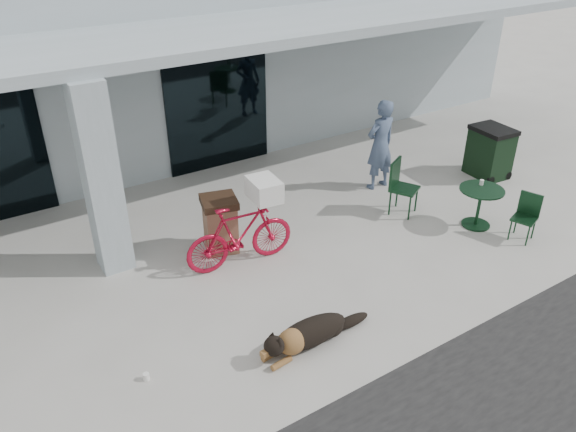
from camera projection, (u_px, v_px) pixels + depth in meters
ground at (265, 308)px, 8.34m from camera, size 80.00×80.00×0.00m
building at (82, 45)px, 13.45m from camera, size 22.00×7.00×4.50m
storefront_glass_right at (218, 108)px, 12.17m from camera, size 2.40×0.06×2.70m
column at (101, 180)px, 8.55m from camera, size 0.50×0.50×3.12m
overhang at (151, 42)px, 9.40m from camera, size 22.00×2.80×0.18m
bicycle at (240, 235)px, 9.07m from camera, size 1.89×0.69×1.11m
laundry_basket at (264, 189)px, 8.90m from camera, size 0.48×0.62×0.34m
dog at (310, 331)px, 7.56m from camera, size 1.35×0.57×0.44m
cup_near_dog at (146, 377)px, 7.06m from camera, size 0.11×0.11×0.10m
cafe_table_far at (479, 207)px, 10.27m from camera, size 0.95×0.95×0.75m
cafe_chair_far_a at (405, 188)px, 10.60m from camera, size 0.67×0.69×1.06m
cafe_chair_far_b at (524, 218)px, 9.82m from camera, size 0.52×0.50×0.85m
person at (380, 145)px, 11.40m from camera, size 0.71×0.48×1.88m
cup_on_table at (482, 182)px, 10.21m from camera, size 0.08×0.08×0.10m
trash_receptacle at (220, 224)px, 9.51m from camera, size 0.71×0.71×0.99m
wheeled_bin at (490, 152)px, 12.09m from camera, size 0.74×0.91×1.10m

